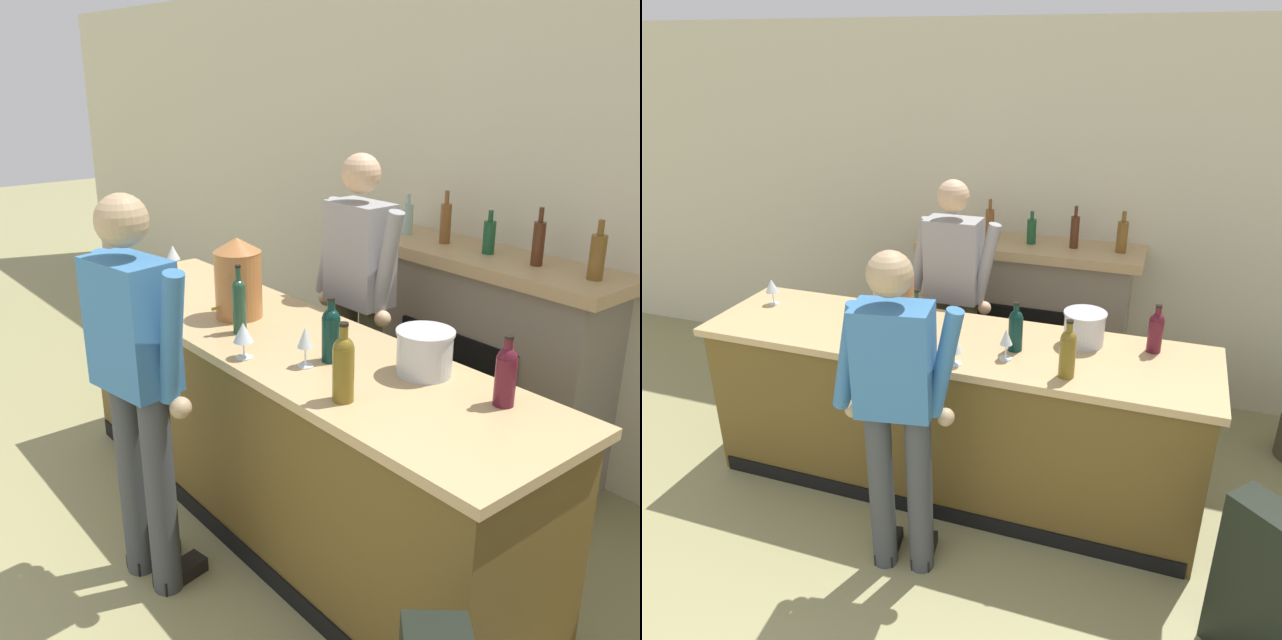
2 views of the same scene
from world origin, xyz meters
TOP-DOWN VIEW (x-y plane):
  - wall_back_panel at (0.00, 4.45)m, footprint 12.00×0.07m
  - bar_counter at (-0.02, 2.89)m, footprint 2.98×0.77m
  - fireplace_stone at (0.13, 4.19)m, footprint 1.64×0.52m
  - person_customer at (-0.03, 2.16)m, footprint 0.65×0.35m
  - person_bartender at (-0.25, 3.57)m, footprint 0.66×0.30m
  - copper_dispenser at (-0.37, 2.87)m, footprint 0.24×0.28m
  - ice_bucket_steel at (0.71, 3.08)m, footprint 0.24×0.24m
  - wine_bottle_burgundy_dark at (0.69, 2.66)m, footprint 0.08×0.08m
  - wine_bottle_chardonnay_pale at (0.36, 2.87)m, footprint 0.08×0.08m
  - wine_bottle_riesling_slim at (1.09, 3.10)m, footprint 0.08×0.08m
  - wine_bottle_port_short at (-0.17, 2.75)m, footprint 0.06×0.06m
  - wine_glass_front_right at (0.34, 2.74)m, footprint 0.07×0.07m
  - wine_glass_by_dispenser at (0.11, 2.59)m, footprint 0.09×0.09m
  - wine_glass_mid_counter at (-1.29, 3.00)m, footprint 0.08×0.08m

SIDE VIEW (x-z plane):
  - bar_counter at x=-0.02m, z-range 0.00..1.02m
  - fireplace_stone at x=0.13m, z-range -0.14..1.39m
  - person_customer at x=-0.03m, z-range 0.10..1.85m
  - person_bartender at x=-0.25m, z-range 0.10..1.88m
  - ice_bucket_steel at x=0.71m, z-range 1.02..1.20m
  - wine_glass_by_dispenser at x=0.11m, z-range 1.05..1.21m
  - wine_glass_mid_counter at x=-1.29m, z-range 1.05..1.22m
  - wine_glass_front_right at x=0.34m, z-range 1.05..1.22m
  - wine_bottle_riesling_slim at x=1.09m, z-range 1.00..1.28m
  - wine_bottle_chardonnay_pale at x=0.36m, z-range 1.00..1.29m
  - wine_bottle_burgundy_dark at x=0.69m, z-range 1.00..1.31m
  - wine_bottle_port_short at x=-0.17m, z-range 0.99..1.32m
  - copper_dispenser at x=-0.37m, z-range 1.02..1.42m
  - wall_back_panel at x=0.00m, z-range 0.00..2.75m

